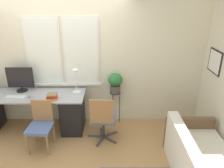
% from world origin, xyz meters
% --- Properties ---
extents(ground_plane, '(14.00, 14.00, 0.00)m').
position_xyz_m(ground_plane, '(0.00, 0.00, 0.00)').
color(ground_plane, tan).
extents(wall_back_with_window, '(9.00, 0.12, 2.70)m').
position_xyz_m(wall_back_with_window, '(-0.00, 0.74, 1.35)').
color(wall_back_with_window, beige).
rests_on(wall_back_with_window, ground_plane).
extents(wall_right_with_picture, '(0.08, 9.00, 2.70)m').
position_xyz_m(wall_right_with_picture, '(2.78, 0.00, 1.35)').
color(wall_right_with_picture, beige).
rests_on(wall_right_with_picture, ground_plane).
extents(desk, '(2.17, 0.66, 0.76)m').
position_xyz_m(desk, '(-0.67, 0.33, 0.41)').
color(desk, '#9EA3A8').
rests_on(desk, ground_plane).
extents(monitor, '(0.51, 0.21, 0.48)m').
position_xyz_m(monitor, '(-0.83, 0.51, 1.01)').
color(monitor, black).
rests_on(monitor, desk).
extents(keyboard, '(0.35, 0.13, 0.02)m').
position_xyz_m(keyboard, '(-0.83, 0.22, 0.77)').
color(keyboard, silver).
rests_on(keyboard, desk).
extents(mouse, '(0.04, 0.06, 0.03)m').
position_xyz_m(mouse, '(-0.57, 0.19, 0.78)').
color(mouse, slate).
rests_on(mouse, desk).
extents(desk_lamp, '(0.15, 0.15, 0.49)m').
position_xyz_m(desk_lamp, '(0.26, 0.46, 1.11)').
color(desk_lamp, white).
rests_on(desk_lamp, desk).
extents(book_stack, '(0.20, 0.19, 0.10)m').
position_xyz_m(book_stack, '(-0.14, 0.14, 0.81)').
color(book_stack, orange).
rests_on(book_stack, desk).
extents(desk_chair_wooden, '(0.42, 0.43, 0.84)m').
position_xyz_m(desk_chair_wooden, '(-0.29, -0.20, 0.45)').
color(desk_chair_wooden, olive).
rests_on(desk_chair_wooden, ground_plane).
extents(office_chair_swivel, '(0.57, 0.59, 0.91)m').
position_xyz_m(office_chair_swivel, '(0.78, -0.03, 0.47)').
color(office_chair_swivel, '#47474C').
rests_on(office_chair_swivel, ground_plane).
extents(couch_loveseat, '(0.83, 1.45, 0.75)m').
position_xyz_m(couch_loveseat, '(2.23, -0.92, 0.26)').
color(couch_loveseat, white).
rests_on(couch_loveseat, ground_plane).
extents(plant_stand, '(0.22, 0.22, 0.70)m').
position_xyz_m(plant_stand, '(1.01, 0.59, 0.58)').
color(plant_stand, '#333338').
rests_on(plant_stand, ground_plane).
extents(potted_plant, '(0.28, 0.28, 0.39)m').
position_xyz_m(potted_plant, '(1.01, 0.59, 0.92)').
color(potted_plant, '#514C47').
rests_on(potted_plant, plant_stand).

